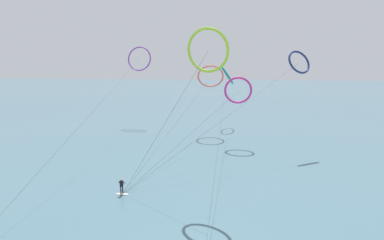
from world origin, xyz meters
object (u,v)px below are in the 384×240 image
(kite_coral, at_px, (210,76))
(surfer_ivory, at_px, (122,187))
(kite_magenta, at_px, (238,90))
(kite_violet, at_px, (139,59))
(kite_teal, at_px, (227,75))
(kite_navy, at_px, (299,62))
(kite_lime, at_px, (208,51))

(kite_coral, bearing_deg, surfer_ivory, 70.48)
(kite_magenta, bearing_deg, kite_violet, -34.22)
(kite_magenta, height_order, kite_violet, kite_violet)
(surfer_ivory, relative_size, kite_teal, 0.03)
(kite_teal, distance_m, kite_violet, 18.72)
(kite_coral, bearing_deg, kite_navy, 144.51)
(kite_coral, height_order, kite_teal, kite_coral)
(surfer_ivory, xyz_separation_m, kite_navy, (21.39, 17.97, 12.52))
(kite_teal, distance_m, kite_magenta, 14.34)
(kite_teal, xyz_separation_m, kite_violet, (-18.44, 0.37, 3.20))
(kite_lime, xyz_separation_m, kite_magenta, (4.09, 18.19, -5.59))
(kite_lime, bearing_deg, kite_magenta, -83.30)
(kite_teal, bearing_deg, kite_coral, 152.36)
(kite_coral, distance_m, kite_teal, 7.78)
(surfer_ivory, height_order, kite_teal, kite_teal)
(kite_navy, bearing_deg, kite_lime, -157.15)
(surfer_ivory, height_order, kite_navy, kite_navy)
(kite_lime, distance_m, kite_magenta, 19.46)
(kite_coral, bearing_deg, kite_magenta, 120.81)
(kite_coral, distance_m, kite_violet, 17.34)
(kite_coral, xyz_separation_m, kite_violet, (-15.31, 7.49, 3.19))
(kite_lime, bearing_deg, kite_teal, -75.20)
(kite_violet, bearing_deg, surfer_ivory, -70.67)
(kite_navy, distance_m, kite_violet, 32.83)
(kite_magenta, bearing_deg, kite_teal, -82.12)
(kite_navy, relative_size, kite_violet, 0.48)
(kite_teal, distance_m, kite_lime, 32.66)
(kite_teal, bearing_deg, kite_violet, 84.97)
(surfer_ivory, distance_m, kite_coral, 29.49)
(kite_navy, height_order, kite_violet, kite_violet)
(surfer_ivory, height_order, kite_lime, kite_lime)
(kite_navy, distance_m, kite_magenta, 9.85)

